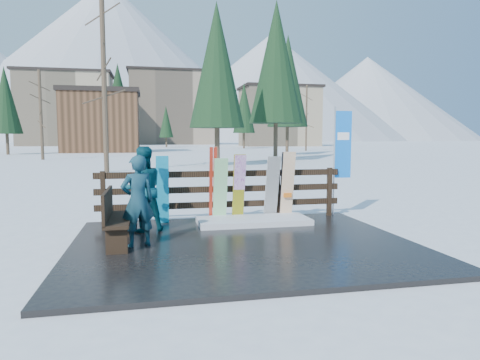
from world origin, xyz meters
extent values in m
plane|color=white|center=(0.00, 0.00, 0.00)|extent=(700.00, 700.00, 0.00)
cube|color=black|center=(0.00, 0.00, 0.04)|extent=(6.00, 5.00, 0.08)
cube|color=black|center=(-2.60, 2.20, 0.66)|extent=(0.10, 0.10, 1.15)
cube|color=black|center=(-1.30, 2.20, 0.66)|extent=(0.10, 0.10, 1.15)
cube|color=black|center=(0.00, 2.20, 0.66)|extent=(0.10, 0.10, 1.15)
cube|color=black|center=(1.30, 2.20, 0.66)|extent=(0.10, 0.10, 1.15)
cube|color=black|center=(2.60, 2.20, 0.66)|extent=(0.10, 0.10, 1.15)
cube|color=black|center=(0.00, 2.20, 0.43)|extent=(5.60, 0.05, 0.14)
cube|color=black|center=(0.00, 2.20, 0.78)|extent=(5.60, 0.05, 0.14)
cube|color=black|center=(0.00, 2.20, 1.13)|extent=(5.60, 0.05, 0.14)
cube|color=white|center=(0.58, 1.60, 0.14)|extent=(2.41, 1.00, 0.12)
cube|color=black|center=(-2.15, 0.27, 0.53)|extent=(0.40, 1.50, 0.06)
cube|color=black|center=(-2.15, -0.33, 0.30)|extent=(0.34, 0.06, 0.45)
cube|color=black|center=(-2.15, 0.87, 0.30)|extent=(0.34, 0.06, 0.45)
cube|color=black|center=(-2.33, 0.27, 0.80)|extent=(0.05, 1.50, 0.50)
cube|color=#11A0D1|center=(-1.35, 1.98, 0.82)|extent=(0.27, 0.31, 1.48)
cube|color=white|center=(-0.09, 1.98, 0.79)|extent=(0.30, 0.35, 1.42)
cube|color=yellow|center=(0.33, 1.98, 0.83)|extent=(0.26, 0.31, 1.50)
cube|color=white|center=(0.34, 1.98, 0.82)|extent=(0.25, 0.36, 1.49)
cube|color=black|center=(1.10, 1.98, 0.80)|extent=(0.30, 0.37, 1.45)
cube|color=white|center=(1.48, 1.98, 0.85)|extent=(0.28, 0.29, 1.55)
cube|color=#AD2515|center=(-0.29, 2.05, 0.91)|extent=(0.07, 0.21, 1.66)
cube|color=#AD2515|center=(-0.20, 2.05, 0.91)|extent=(0.08, 0.21, 1.66)
cube|color=black|center=(1.37, 2.05, 0.85)|extent=(0.08, 0.20, 1.54)
cube|color=black|center=(1.46, 2.05, 0.85)|extent=(0.08, 0.20, 1.54)
cylinder|color=silver|center=(2.73, 2.25, 1.38)|extent=(0.04, 0.04, 2.60)
cube|color=blue|center=(2.95, 2.25, 1.78)|extent=(0.42, 0.02, 1.60)
imported|color=#1C565B|center=(-1.82, 0.13, 0.87)|extent=(0.66, 0.53, 1.57)
imported|color=#0C4452|center=(-1.75, 1.31, 0.93)|extent=(0.96, 0.83, 1.69)
cube|color=tan|center=(-22.00, 110.00, 9.00)|extent=(22.00, 14.00, 18.00)
cube|color=black|center=(-22.00, 110.00, 18.30)|extent=(23.10, 14.70, 0.60)
cube|color=gray|center=(6.00, 130.00, 11.00)|extent=(26.00, 16.00, 22.00)
cube|color=black|center=(6.00, 130.00, 22.30)|extent=(27.30, 16.80, 0.60)
cube|color=tan|center=(30.00, 95.00, 7.00)|extent=(18.00, 12.00, 14.00)
cube|color=black|center=(30.00, 95.00, 14.30)|extent=(18.90, 12.60, 0.60)
cube|color=brown|center=(-8.00, 55.00, 4.00)|extent=(10.00, 8.00, 8.00)
cube|color=black|center=(-8.00, 55.00, 8.30)|extent=(10.50, 8.40, 0.60)
cylinder|color=#382B1E|center=(-4.00, 18.00, 5.32)|extent=(0.28, 0.28, 10.63)
cone|color=black|center=(3.00, 22.00, 5.29)|extent=(3.81, 3.81, 10.58)
cone|color=black|center=(9.00, 28.00, 6.39)|extent=(4.60, 4.60, 12.78)
cylinder|color=#382B1E|center=(-11.00, 34.00, 3.97)|extent=(0.28, 0.28, 7.95)
cone|color=black|center=(14.00, 40.00, 6.47)|extent=(4.66, 4.66, 12.95)
cone|color=black|center=(-18.00, 48.00, 4.91)|extent=(3.53, 3.53, 9.81)
cylinder|color=#382B1E|center=(22.00, 55.00, 4.97)|extent=(0.28, 0.28, 9.94)
cone|color=black|center=(-6.00, 60.00, 6.23)|extent=(4.49, 4.49, 12.46)
cone|color=black|center=(16.00, 72.00, 5.85)|extent=(4.21, 4.21, 11.70)
cone|color=black|center=(2.00, 85.00, 4.15)|extent=(2.99, 2.99, 8.31)
cone|color=white|center=(-30.00, 340.00, 60.00)|extent=(260.00, 260.00, 120.00)
cone|color=white|center=(90.00, 310.00, 40.00)|extent=(200.00, 200.00, 80.00)
cone|color=white|center=(180.00, 330.00, 35.00)|extent=(180.00, 180.00, 70.00)
camera|label=1|loc=(-1.61, -7.31, 1.93)|focal=32.00mm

